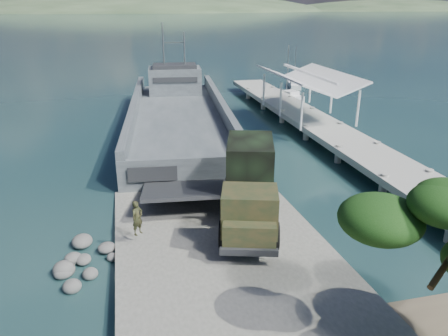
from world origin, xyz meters
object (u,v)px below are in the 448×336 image
pier (311,114)px  landing_craft (179,122)px  military_truck (250,185)px  sailboat_near (287,96)px  soldier (138,225)px  sailboat_far (294,85)px

pier → landing_craft: landing_craft is taller
landing_craft → military_truck: (1.08, -19.60, 1.63)m
sailboat_near → military_truck: bearing=-127.7°
soldier → sailboat_far: size_ratio=0.30×
pier → military_truck: (-10.98, -16.86, 0.85)m
landing_craft → sailboat_near: bearing=42.3°
military_truck → soldier: size_ratio=5.11×
military_truck → sailboat_far: size_ratio=1.52×
landing_craft → sailboat_near: landing_craft is taller
military_truck → sailboat_near: (14.01, 30.74, -2.09)m
soldier → sailboat_far: bearing=17.8°
landing_craft → sailboat_far: 26.42m
military_truck → soldier: military_truck is taller
landing_craft → soldier: (-4.80, -20.67, 0.54)m
pier → sailboat_near: bearing=77.7°
pier → soldier: size_ratio=25.56×
military_truck → sailboat_far: 42.03m
pier → sailboat_near: sailboat_near is taller
sailboat_near → soldier: bearing=-135.2°
pier → military_truck: size_ratio=5.00×
sailboat_near → sailboat_far: (3.88, 7.23, -0.05)m
landing_craft → soldier: landing_craft is taller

